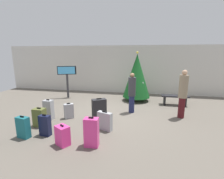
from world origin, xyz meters
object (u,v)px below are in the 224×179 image
holiday_tree (137,76)px  suitcase_1 (105,121)px  suitcase_0 (23,127)px  suitcase_4 (63,136)px  suitcase_5 (99,109)px  flight_info_kiosk (67,75)px  waiting_bench (175,98)px  suitcase_6 (69,111)px  suitcase_2 (45,125)px  suitcase_8 (49,110)px  suitcase_7 (91,132)px  traveller_0 (132,92)px  traveller_1 (183,93)px  suitcase_3 (40,117)px

holiday_tree → suitcase_1: (-0.80, -3.70, -1.02)m
suitcase_0 → suitcase_4: bearing=-6.2°
holiday_tree → suitcase_5: (-1.21, -2.91, -0.93)m
flight_info_kiosk → suitcase_5: size_ratio=2.12×
flight_info_kiosk → waiting_bench: flight_info_kiosk is taller
flight_info_kiosk → suitcase_6: bearing=-63.6°
suitcase_2 → suitcase_8: 1.31m
suitcase_8 → suitcase_7: bearing=-34.1°
holiday_tree → suitcase_4: size_ratio=4.39×
suitcase_4 → suitcase_8: 2.08m
suitcase_4 → suitcase_1: bearing=51.2°
traveller_0 → suitcase_0: size_ratio=2.46×
traveller_0 → suitcase_1: size_ratio=2.61×
suitcase_1 → suitcase_2: size_ratio=0.95×
suitcase_2 → suitcase_5: 1.98m
suitcase_4 → suitcase_8: suitcase_8 is taller
suitcase_7 → traveller_1: bearing=43.7°
suitcase_5 → suitcase_6: size_ratio=1.38×
suitcase_3 → suitcase_5: (1.84, 0.95, 0.09)m
waiting_bench → suitcase_4: (-3.58, -4.40, -0.08)m
traveller_1 → suitcase_1: size_ratio=2.90×
waiting_bench → suitcase_4: bearing=-129.2°
traveller_0 → suitcase_4: 3.43m
suitcase_1 → suitcase_4: size_ratio=1.10×
waiting_bench → suitcase_5: size_ratio=1.50×
suitcase_5 → suitcase_0: bearing=-135.8°
traveller_1 → suitcase_5: traveller_1 is taller
traveller_1 → suitcase_7: traveller_1 is taller
suitcase_0 → suitcase_2: (0.55, 0.25, -0.00)m
waiting_bench → suitcase_0: bearing=-139.1°
suitcase_8 → suitcase_6: bearing=21.5°
traveller_0 → suitcase_1: traveller_0 is taller
suitcase_7 → suitcase_3: bearing=157.9°
suitcase_2 → suitcase_6: size_ratio=1.11×
suitcase_7 → waiting_bench: bearing=57.0°
suitcase_1 → suitcase_8: suitcase_8 is taller
suitcase_0 → suitcase_8: suitcase_8 is taller
suitcase_1 → suitcase_5: (-0.41, 0.79, 0.10)m
traveller_0 → suitcase_2: (-2.40, -2.57, -0.57)m
suitcase_8 → waiting_bench: bearing=29.8°
holiday_tree → traveller_0: 1.91m
suitcase_0 → suitcase_2: suitcase_0 is taller
traveller_1 → suitcase_2: size_ratio=2.75×
suitcase_4 → traveller_1: bearing=37.6°
suitcase_1 → suitcase_3: bearing=-176.0°
suitcase_4 → suitcase_3: bearing=144.4°
waiting_bench → suitcase_6: suitcase_6 is taller
suitcase_1 → suitcase_2: (-1.68, -0.73, 0.02)m
waiting_bench → suitcase_3: (-4.93, -3.43, -0.04)m
traveller_1 → suitcase_8: size_ratio=2.36×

